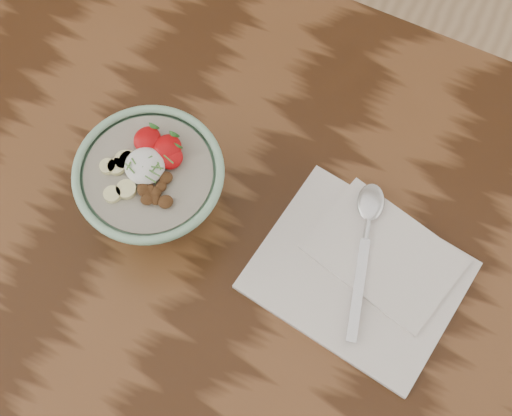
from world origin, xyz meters
The scene contains 4 objects.
table centered at (0.00, 0.00, 65.70)cm, with size 160.00×90.00×75.00cm.
breakfast_bowl centered at (7.42, 5.48, 80.91)cm, with size 17.38×17.38×11.52cm.
napkin centered at (33.95, 8.42, 75.61)cm, with size 25.85×22.35×1.45cm.
spoon centered at (32.08, 13.77, 76.89)cm, with size 7.45×19.93×1.05cm.
Camera 1 is at (33.27, -19.70, 157.69)cm, focal length 50.00 mm.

